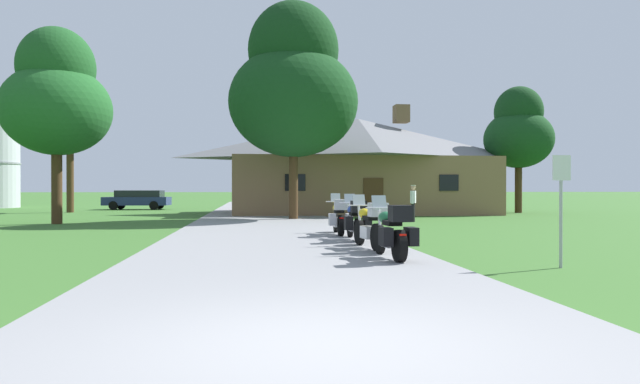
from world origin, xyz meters
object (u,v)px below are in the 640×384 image
bystander_white_shirt_near_lodge (413,201)px  tree_left_far (70,115)px  motorcycle_green_nearest_to_camera (392,232)px  motorcycle_yellow_second_in_row (370,225)px  tree_left_near (57,98)px  tree_right_of_lodge (519,131)px  tree_by_lodge_front (293,87)px  metal_signpost_roadside (561,197)px  motorcycle_blue_third_in_row (355,221)px  motorcycle_yellow_farthest_in_row (339,217)px  parked_navy_suv_far_left (138,199)px

bystander_white_shirt_near_lodge → tree_left_far: size_ratio=0.19×
motorcycle_green_nearest_to_camera → motorcycle_yellow_second_in_row: same height
bystander_white_shirt_near_lodge → tree_left_near: size_ratio=0.20×
tree_right_of_lodge → tree_by_lodge_front: bearing=-156.7°
bystander_white_shirt_near_lodge → metal_signpost_roadside: 14.64m
tree_left_far → motorcycle_blue_third_in_row: bearing=-56.2°
bystander_white_shirt_near_lodge → tree_left_near: tree_left_near is taller
tree_left_near → tree_right_of_lodge: bearing=17.8°
motorcycle_yellow_second_in_row → tree_left_far: bearing=115.6°
motorcycle_blue_third_in_row → motorcycle_yellow_farthest_in_row: bearing=96.0°
bystander_white_shirt_near_lodge → tree_left_far: bearing=-98.9°
metal_signpost_roadside → parked_navy_suv_far_left: bearing=114.1°
motorcycle_green_nearest_to_camera → tree_right_of_lodge: tree_right_of_lodge is taller
motorcycle_green_nearest_to_camera → motorcycle_yellow_second_in_row: 2.05m
motorcycle_yellow_farthest_in_row → parked_navy_suv_far_left: parked_navy_suv_far_left is taller
motorcycle_yellow_farthest_in_row → metal_signpost_roadside: bearing=-64.9°
tree_left_far → parked_navy_suv_far_left: size_ratio=1.92×
motorcycle_blue_third_in_row → tree_left_far: 26.63m
motorcycle_yellow_second_in_row → tree_left_near: size_ratio=0.25×
motorcycle_green_nearest_to_camera → tree_left_far: size_ratio=0.23×
motorcycle_yellow_farthest_in_row → bystander_white_shirt_near_lodge: bystander_white_shirt_near_lodge is taller
motorcycle_green_nearest_to_camera → motorcycle_yellow_farthest_in_row: size_ratio=1.00×
metal_signpost_roadside → tree_left_far: (-17.42, 27.09, 4.89)m
tree_left_near → bystander_white_shirt_near_lodge: bearing=-1.8°
tree_left_far → tree_right_of_lodge: size_ratio=1.14×
motorcycle_green_nearest_to_camera → tree_left_far: bearing=116.9°
motorcycle_green_nearest_to_camera → motorcycle_yellow_farthest_in_row: bearing=88.9°
bystander_white_shirt_near_lodge → tree_by_lodge_front: tree_by_lodge_front is taller
tree_by_lodge_front → parked_navy_suv_far_left: (-10.28, 14.91, -5.66)m
motorcycle_yellow_farthest_in_row → parked_navy_suv_far_left: bearing=116.7°
parked_navy_suv_far_left → motorcycle_blue_third_in_row: bearing=-152.8°
motorcycle_blue_third_in_row → tree_by_lodge_front: size_ratio=0.20×
bystander_white_shirt_near_lodge → metal_signpost_roadside: (-1.46, -14.56, 0.40)m
metal_signpost_roadside → tree_by_lodge_front: bearing=103.0°
motorcycle_yellow_farthest_in_row → tree_left_near: size_ratio=0.25×
motorcycle_green_nearest_to_camera → metal_signpost_roadside: (2.97, -1.21, 0.74)m
parked_navy_suv_far_left → tree_left_far: bearing=148.2°
tree_left_far → tree_left_near: (3.25, -12.05, -0.81)m
motorcycle_green_nearest_to_camera → tree_left_near: bearing=126.7°
motorcycle_yellow_second_in_row → bystander_white_shirt_near_lodge: bearing=62.9°
parked_navy_suv_far_left → motorcycle_green_nearest_to_camera: bearing=-155.9°
motorcycle_green_nearest_to_camera → tree_right_of_lodge: (13.79, 21.85, 4.53)m
motorcycle_yellow_second_in_row → motorcycle_green_nearest_to_camera: bearing=-94.8°
tree_by_lodge_front → tree_right_of_lodge: bearing=23.3°
motorcycle_green_nearest_to_camera → motorcycle_yellow_second_in_row: bearing=88.5°
motorcycle_yellow_farthest_in_row → parked_navy_suv_far_left: (-11.04, 24.28, 0.17)m
bystander_white_shirt_near_lodge → parked_navy_suv_far_left: size_ratio=0.36×
motorcycle_green_nearest_to_camera → tree_left_near: 18.45m
motorcycle_yellow_farthest_in_row → bystander_white_shirt_near_lodge: (4.55, 7.19, 0.34)m
bystander_white_shirt_near_lodge → metal_signpost_roadside: size_ratio=0.79×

